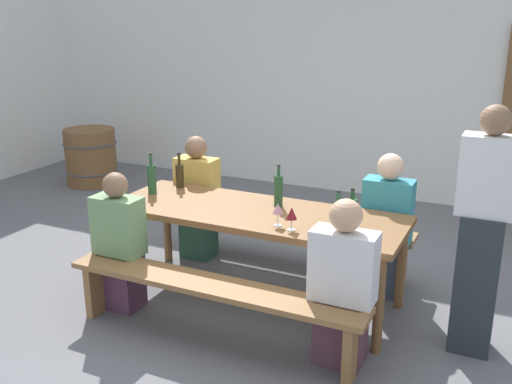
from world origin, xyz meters
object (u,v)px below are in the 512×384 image
at_px(tasting_table, 256,220).
at_px(wine_bottle_0, 278,190).
at_px(standing_host, 482,237).
at_px(wine_bottle_3, 180,175).
at_px(bench_far, 290,229).
at_px(wine_glass_0, 278,209).
at_px(seated_guest_far_1, 386,228).
at_px(wine_barrel, 91,156).
at_px(seated_guest_near_0, 120,246).
at_px(wine_bottle_2, 337,217).
at_px(wine_bottle_4, 152,178).
at_px(bench_near, 212,295).
at_px(wine_glass_1, 292,214).
at_px(seated_guest_far_0, 198,201).
at_px(seated_guest_near_1, 342,288).
at_px(wine_bottle_1, 352,212).

distance_m(tasting_table, wine_bottle_0, 0.29).
bearing_deg(standing_host, wine_bottle_3, -7.07).
height_order(tasting_table, bench_far, tasting_table).
relative_size(bench_far, wine_glass_0, 13.03).
xyz_separation_m(wine_bottle_0, seated_guest_far_1, (0.78, 0.39, -0.32)).
distance_m(wine_bottle_0, seated_guest_far_1, 0.93).
bearing_deg(wine_barrel, seated_guest_near_0, -45.98).
height_order(wine_bottle_2, seated_guest_near_0, seated_guest_near_0).
height_order(wine_bottle_3, wine_bottle_4, wine_bottle_4).
bearing_deg(wine_bottle_2, bench_near, -142.56).
bearing_deg(wine_bottle_4, standing_host, -1.22).
distance_m(tasting_table, wine_glass_1, 0.53).
relative_size(seated_guest_near_0, seated_guest_far_0, 0.94).
height_order(bench_far, wine_barrel, wine_barrel).
bearing_deg(wine_barrel, seated_guest_far_1, -19.23).
xyz_separation_m(bench_near, wine_bottle_2, (0.70, 0.54, 0.50)).
height_order(wine_bottle_2, seated_guest_near_1, seated_guest_near_1).
bearing_deg(standing_host, wine_glass_1, 11.52).
bearing_deg(wine_glass_1, seated_guest_far_1, 59.80).
height_order(wine_bottle_2, seated_guest_far_1, seated_guest_far_1).
bearing_deg(seated_guest_far_1, seated_guest_near_1, -0.76).
bearing_deg(seated_guest_far_0, seated_guest_near_1, 57.23).
xyz_separation_m(tasting_table, wine_barrel, (-3.42, 2.06, -0.31)).
height_order(wine_glass_1, wine_barrel, wine_glass_1).
distance_m(wine_bottle_4, wine_glass_1, 1.42).
relative_size(tasting_table, wine_bottle_2, 7.62).
relative_size(wine_bottle_3, seated_guest_far_0, 0.27).
bearing_deg(wine_bottle_0, wine_glass_0, -67.24).
xyz_separation_m(wine_bottle_2, wine_glass_0, (-0.42, -0.06, 0.02)).
distance_m(wine_bottle_2, wine_bottle_3, 1.64).
bearing_deg(seated_guest_far_0, wine_bottle_2, 65.00).
bearing_deg(seated_guest_far_0, seated_guest_near_0, -1.12).
relative_size(tasting_table, wine_bottle_4, 6.58).
height_order(wine_glass_0, standing_host, standing_host).
xyz_separation_m(bench_far, wine_bottle_0, (0.11, -0.54, 0.52)).
distance_m(bench_far, wine_barrel, 3.67).
bearing_deg(wine_glass_1, bench_far, 112.36).
xyz_separation_m(wine_bottle_1, seated_guest_near_1, (0.11, -0.53, -0.33)).
xyz_separation_m(bench_far, wine_glass_1, (0.40, -0.98, 0.51)).
bearing_deg(wine_bottle_1, seated_guest_near_0, -162.03).
bearing_deg(wine_glass_0, wine_bottle_1, 23.45).
height_order(bench_near, wine_bottle_0, wine_bottle_0).
bearing_deg(bench_near, tasting_table, 90.00).
bearing_deg(wine_bottle_3, bench_near, -48.89).
height_order(bench_near, bench_far, same).
height_order(tasting_table, wine_bottle_2, wine_bottle_2).
height_order(wine_glass_1, standing_host, standing_host).
bearing_deg(bench_far, seated_guest_near_1, -55.41).
bearing_deg(seated_guest_far_0, standing_host, 76.83).
xyz_separation_m(wine_bottle_2, seated_guest_near_1, (0.17, -0.39, -0.33)).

